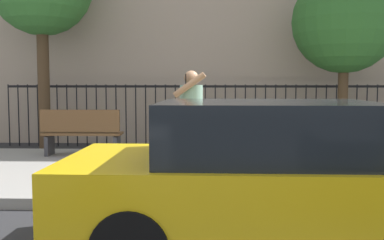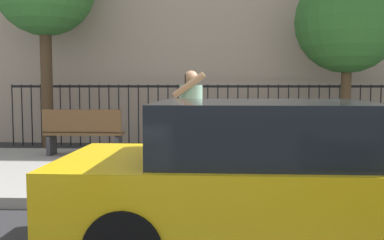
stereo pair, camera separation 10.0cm
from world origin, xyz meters
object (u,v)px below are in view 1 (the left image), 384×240
taxi_yellow (282,180)px  street_bench (82,131)px  street_tree_near (345,21)px  pedestrian_on_phone (192,118)px

taxi_yellow → street_bench: size_ratio=2.64×
street_bench → street_tree_near: 6.44m
taxi_yellow → pedestrian_on_phone: pedestrian_on_phone is taller
street_bench → street_tree_near: bearing=16.3°
taxi_yellow → pedestrian_on_phone: (-0.94, 2.42, 0.41)m
taxi_yellow → street_bench: (-3.26, 4.74, -0.05)m
taxi_yellow → street_bench: 5.75m
taxi_yellow → street_tree_near: (2.48, 6.42, 2.36)m
taxi_yellow → street_tree_near: bearing=68.9°
street_bench → street_tree_near: street_tree_near is taller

